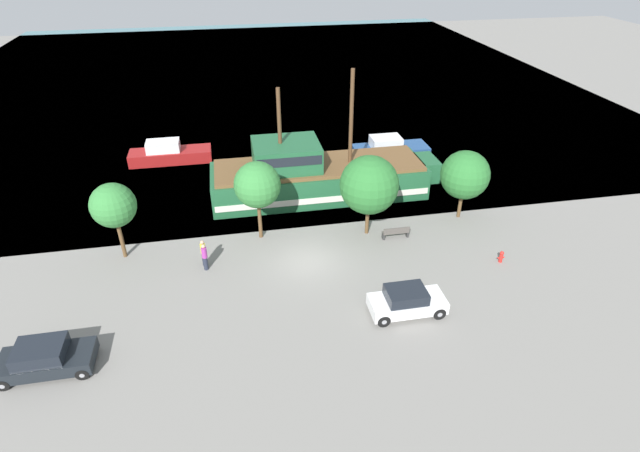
% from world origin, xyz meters
% --- Properties ---
extents(ground_plane, '(160.00, 160.00, 0.00)m').
position_xyz_m(ground_plane, '(0.00, 0.00, 0.00)').
color(ground_plane, gray).
extents(water_surface, '(80.00, 80.00, 0.00)m').
position_xyz_m(water_surface, '(0.00, 44.00, 0.00)').
color(water_surface, teal).
rests_on(water_surface, ground).
extents(pirate_ship, '(17.14, 4.95, 9.33)m').
position_xyz_m(pirate_ship, '(2.08, 8.56, 1.58)').
color(pirate_ship, '#1E5633').
rests_on(pirate_ship, water_surface).
extents(moored_boat_dockside, '(6.87, 2.14, 1.89)m').
position_xyz_m(moored_boat_dockside, '(-9.23, 16.97, 0.71)').
color(moored_boat_dockside, maroon).
rests_on(moored_boat_dockside, water_surface).
extents(moored_boat_outer, '(6.55, 2.44, 1.87)m').
position_xyz_m(moored_boat_outer, '(9.72, 14.32, 0.71)').
color(moored_boat_outer, navy).
rests_on(moored_boat_outer, water_surface).
extents(parked_car_curb_front, '(3.98, 1.82, 1.53)m').
position_xyz_m(parked_car_curb_front, '(4.33, -5.61, 0.75)').
color(parked_car_curb_front, white).
rests_on(parked_car_curb_front, ground_plane).
extents(parked_car_curb_mid, '(4.17, 1.99, 1.50)m').
position_xyz_m(parked_car_curb_mid, '(-13.27, -6.28, 0.72)').
color(parked_car_curb_mid, black).
rests_on(parked_car_curb_mid, ground_plane).
extents(fire_hydrant, '(0.42, 0.25, 0.76)m').
position_xyz_m(fire_hydrant, '(11.56, -2.27, 0.41)').
color(fire_hydrant, red).
rests_on(fire_hydrant, ground_plane).
extents(bench_promenade_east, '(1.75, 0.45, 0.85)m').
position_xyz_m(bench_promenade_east, '(6.11, 1.50, 0.44)').
color(bench_promenade_east, '#4C4742').
rests_on(bench_promenade_east, ground_plane).
extents(pedestrian_walking_near, '(0.32, 0.32, 1.76)m').
position_xyz_m(pedestrian_walking_near, '(-6.10, 0.34, 0.90)').
color(pedestrian_walking_near, '#232838').
rests_on(pedestrian_walking_near, ground_plane).
extents(pedestrian_walking_far, '(0.32, 0.32, 1.74)m').
position_xyz_m(pedestrian_walking_far, '(-6.18, 0.80, 0.89)').
color(pedestrian_walking_far, '#232838').
rests_on(pedestrian_walking_far, ground_plane).
extents(tree_row_east, '(2.66, 2.66, 4.95)m').
position_xyz_m(tree_row_east, '(-11.06, 2.67, 3.60)').
color(tree_row_east, brown).
rests_on(tree_row_east, ground_plane).
extents(tree_row_mideast, '(2.94, 2.94, 5.31)m').
position_xyz_m(tree_row_mideast, '(-2.57, 3.32, 3.82)').
color(tree_row_mideast, brown).
rests_on(tree_row_mideast, ground_plane).
extents(tree_row_midwest, '(3.78, 3.78, 5.46)m').
position_xyz_m(tree_row_midwest, '(4.41, 2.51, 3.57)').
color(tree_row_midwest, brown).
rests_on(tree_row_midwest, ground_plane).
extents(tree_row_west, '(3.30, 3.30, 4.89)m').
position_xyz_m(tree_row_west, '(11.34, 3.36, 3.24)').
color(tree_row_west, brown).
rests_on(tree_row_west, ground_plane).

